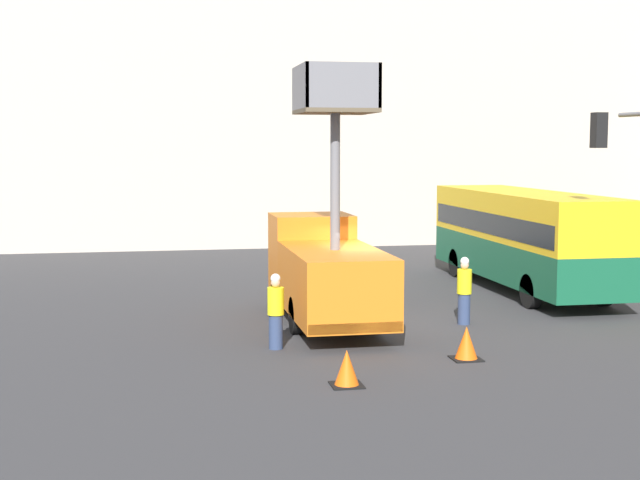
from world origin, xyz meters
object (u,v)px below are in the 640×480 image
(road_worker_near_truck, at_px, (276,312))
(traffic_cone_near_truck, at_px, (347,369))
(utility_truck, at_px, (326,266))
(traffic_cone_mid_road, at_px, (466,344))
(road_worker_directing, at_px, (464,291))
(city_bus, at_px, (524,233))

(road_worker_near_truck, height_order, traffic_cone_near_truck, road_worker_near_truck)
(utility_truck, relative_size, traffic_cone_mid_road, 9.09)
(road_worker_near_truck, xyz_separation_m, traffic_cone_mid_road, (3.93, -1.79, -0.52))
(traffic_cone_mid_road, bearing_deg, road_worker_near_truck, 155.46)
(traffic_cone_near_truck, distance_m, traffic_cone_mid_road, 3.42)
(road_worker_directing, xyz_separation_m, traffic_cone_near_truck, (-4.30, -5.28, -0.54))
(traffic_cone_mid_road, bearing_deg, traffic_cone_near_truck, -152.06)
(utility_truck, xyz_separation_m, traffic_cone_near_truck, (-0.79, -6.11, -1.16))
(road_worker_near_truck, height_order, traffic_cone_mid_road, road_worker_near_truck)
(road_worker_near_truck, distance_m, traffic_cone_near_truck, 3.56)
(utility_truck, relative_size, city_bus, 0.65)
(road_worker_directing, bearing_deg, city_bus, 66.90)
(city_bus, height_order, traffic_cone_mid_road, city_bus)
(road_worker_directing, bearing_deg, traffic_cone_mid_road, -94.78)
(road_worker_directing, xyz_separation_m, traffic_cone_mid_road, (-1.28, -3.68, -0.54))
(city_bus, distance_m, traffic_cone_near_truck, 13.13)
(city_bus, distance_m, road_worker_directing, 6.30)
(traffic_cone_near_truck, height_order, traffic_cone_mid_road, traffic_cone_mid_road)
(city_bus, relative_size, road_worker_near_truck, 5.82)
(road_worker_near_truck, bearing_deg, traffic_cone_near_truck, 146.11)
(utility_truck, xyz_separation_m, city_bus, (7.30, 4.12, 0.35))
(road_worker_near_truck, xyz_separation_m, traffic_cone_near_truck, (0.91, -3.40, -0.53))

